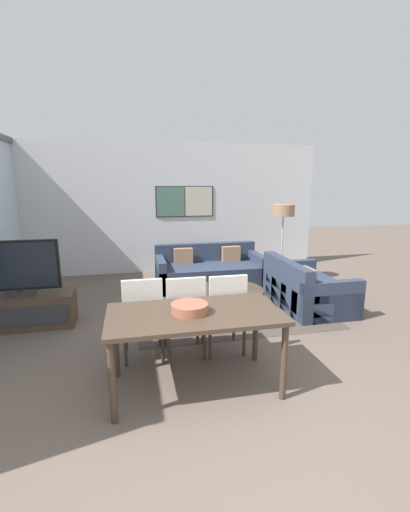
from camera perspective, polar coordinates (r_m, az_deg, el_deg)
The scene contains 14 objects.
ground_plane at distance 2.83m, azimuth 7.95°, elevation -31.75°, with size 24.00×24.00×0.00m, color brown.
wall_back at distance 7.60m, azimuth -6.56°, elevation 7.89°, with size 6.93×0.09×2.80m.
area_rug at distance 5.43m, azimuth 4.03°, elevation -8.95°, with size 2.85×2.08×0.01m.
tv_console at distance 5.37m, azimuth -28.18°, elevation -8.07°, with size 1.37×0.47×0.46m.
television at distance 5.21m, azimuth -28.83°, elevation -1.81°, with size 1.08×0.20×0.75m.
sofa_main at distance 6.64m, azimuth 0.68°, elevation -2.61°, with size 2.02×0.95×0.77m.
sofa_side at distance 5.73m, azimuth 16.13°, elevation -5.52°, with size 0.95×1.48×0.77m.
coffee_table at distance 5.35m, azimuth 4.07°, elevation -6.41°, with size 1.07×1.07×0.34m.
dining_table at distance 3.27m, azimuth -1.72°, elevation -10.67°, with size 1.62×0.84×0.77m.
dining_chair_left at distance 3.88m, azimuth -10.34°, elevation -9.50°, with size 0.46×0.46×0.97m.
dining_chair_centre at distance 3.88m, azimuth -3.39°, elevation -9.30°, with size 0.46×0.46×0.97m.
dining_chair_right at distance 3.96m, azimuth 3.34°, elevation -8.86°, with size 0.46×0.46×0.97m.
fruit_bowl at distance 3.21m, azimuth -2.59°, elevation -8.58°, with size 0.35×0.35×0.09m.
floor_lamp at distance 6.82m, azimuth 12.94°, elevation 6.74°, with size 0.42×0.42×1.55m.
Camera 1 is at (-0.75, -1.90, 1.95)m, focal length 24.00 mm.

